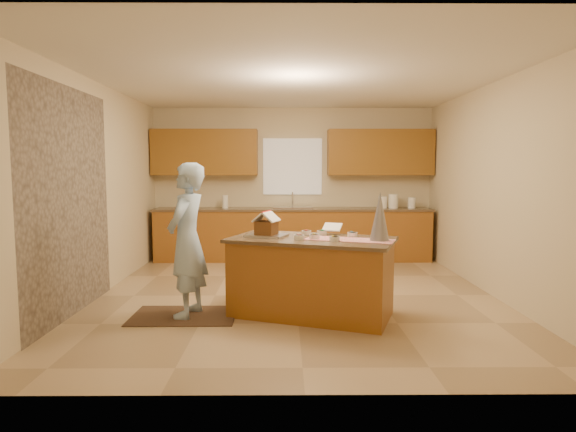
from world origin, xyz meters
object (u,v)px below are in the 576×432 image
object	(u,v)px
tinsel_tree	(380,216)
boy	(187,240)
island_base	(311,278)
gingerbread_house	(266,226)

from	to	relation	value
tinsel_tree	boy	distance (m)	2.07
island_base	tinsel_tree	xyz separation A→B (m)	(0.70, -0.21, 0.70)
boy	gingerbread_house	size ratio (longest dim) A/B	5.00
tinsel_tree	boy	size ratio (longest dim) A/B	0.31
tinsel_tree	gingerbread_house	distance (m)	1.25
island_base	boy	size ratio (longest dim) A/B	1.01
tinsel_tree	island_base	bearing A→B (deg)	163.64
island_base	boy	distance (m)	1.42
boy	gingerbread_house	world-z (taller)	boy
gingerbread_house	boy	bearing A→B (deg)	-168.72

